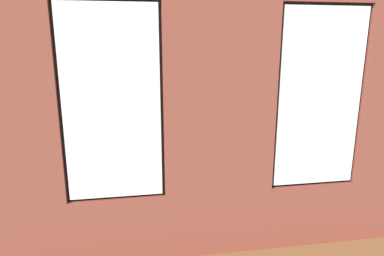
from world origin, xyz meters
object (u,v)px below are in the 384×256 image
object	(u,v)px
remote_gray	(216,149)
potted_plant_mid_room_small	(206,140)
couch_left	(305,152)
potted_plant_beside_window_right	(19,210)
potted_plant_corner_near_left	(270,106)
media_console	(37,164)
potted_plant_foreground_right	(72,132)
potted_plant_corner_far_left	(377,176)
couch_by_window	(147,203)
candle_jar	(206,152)
tv_flatscreen	(32,127)
table_plant_small	(199,146)
remote_silver	(179,156)
potted_plant_between_couches	(257,178)
cup_ceramic	(189,150)
potted_plant_by_left_couch	(258,136)
coffee_table	(199,156)
potted_plant_near_tv	(55,161)

from	to	relation	value
remote_gray	potted_plant_mid_room_small	distance (m)	0.70
couch_left	potted_plant_beside_window_right	world-z (taller)	couch_left
remote_gray	potted_plant_corner_near_left	size ratio (longest dim) A/B	0.13
couch_left	media_console	distance (m)	4.85
potted_plant_foreground_right	potted_plant_corner_far_left	distance (m)	6.05
couch_by_window	candle_jar	bearing A→B (deg)	-125.84
couch_left	tv_flatscreen	xyz separation A→B (m)	(4.84, -0.32, 0.61)
table_plant_small	remote_silver	size ratio (longest dim) A/B	1.50
couch_by_window	couch_left	size ratio (longest dim) A/B	1.08
couch_by_window	potted_plant_between_couches	distance (m)	1.50
couch_by_window	cup_ceramic	distance (m)	1.90
potted_plant_by_left_couch	potted_plant_corner_far_left	distance (m)	3.19
remote_gray	potted_plant_corner_far_left	bearing A→B (deg)	96.67
cup_ceramic	potted_plant_corner_far_left	world-z (taller)	potted_plant_corner_far_left
potted_plant_foreground_right	potted_plant_beside_window_right	size ratio (longest dim) A/B	0.88
coffee_table	tv_flatscreen	size ratio (longest dim) A/B	1.12
cup_ceramic	potted_plant_foreground_right	distance (m)	3.10
couch_left	potted_plant_beside_window_right	size ratio (longest dim) A/B	2.84
couch_by_window	potted_plant_mid_room_small	distance (m)	2.76
potted_plant_beside_window_right	couch_by_window	bearing A→B (deg)	-176.14
tv_flatscreen	couch_by_window	bearing A→B (deg)	133.17
remote_silver	potted_plant_between_couches	xyz separation A→B (m)	(-0.88, 1.44, 0.12)
potted_plant_beside_window_right	remote_gray	bearing A→B (deg)	-146.73
remote_silver	media_console	xyz separation A→B (m)	(2.43, -0.45, -0.16)
remote_gray	potted_plant_foreground_right	distance (m)	3.47
remote_gray	potted_plant_beside_window_right	xyz separation A→B (m)	(2.81, 1.84, -0.02)
tv_flatscreen	potted_plant_mid_room_small	world-z (taller)	tv_flatscreen
table_plant_small	potted_plant_corner_near_left	size ratio (longest dim) A/B	0.20
remote_gray	potted_plant_between_couches	xyz separation A→B (m)	(-0.16, 1.69, 0.12)
potted_plant_corner_near_left	coffee_table	bearing A→B (deg)	45.03
potted_plant_corner_near_left	remote_silver	bearing A→B (deg)	41.97
media_console	cup_ceramic	bearing A→B (deg)	174.90
potted_plant_foreground_right	potted_plant_near_tv	xyz separation A→B (m)	(-0.25, 2.82, 0.29)
media_console	coffee_table	bearing A→B (deg)	173.23
coffee_table	tv_flatscreen	distance (m)	2.88
media_console	potted_plant_near_tv	xyz separation A→B (m)	(-0.55, 1.04, 0.38)
couch_by_window	table_plant_small	xyz separation A→B (m)	(-0.98, -1.61, 0.23)
remote_silver	remote_gray	world-z (taller)	same
coffee_table	remote_silver	distance (m)	0.40
table_plant_small	potted_plant_corner_far_left	size ratio (longest dim) A/B	0.23
potted_plant_near_tv	couch_left	bearing A→B (deg)	-170.35
table_plant_small	potted_plant_beside_window_right	size ratio (longest dim) A/B	0.38
couch_by_window	potted_plant_corner_far_left	world-z (taller)	potted_plant_corner_far_left
couch_by_window	potted_plant_foreground_right	xyz separation A→B (m)	(1.52, -3.72, 0.04)
remote_gray	potted_plant_corner_far_left	distance (m)	2.60
table_plant_small	potted_plant_by_left_couch	xyz separation A→B (m)	(-1.63, -1.43, -0.29)
coffee_table	table_plant_small	xyz separation A→B (m)	(-0.00, 0.00, 0.19)
potted_plant_corner_far_left	potted_plant_between_couches	distance (m)	1.68
couch_left	remote_gray	bearing A→B (deg)	-92.99
couch_by_window	couch_left	world-z (taller)	same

